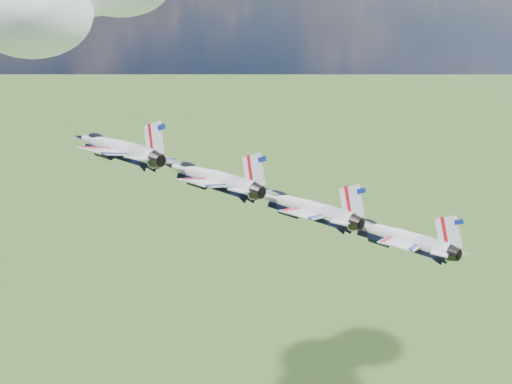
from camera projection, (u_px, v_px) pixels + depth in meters
jet_0 at (115, 147)px, 72.51m from camera, size 14.42×17.97×7.81m
jet_1 at (209, 177)px, 73.02m from camera, size 14.42×17.97×7.81m
jet_2 at (302, 207)px, 73.54m from camera, size 14.42×17.97×7.81m
jet_3 at (394, 236)px, 74.06m from camera, size 14.42×17.97×7.81m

